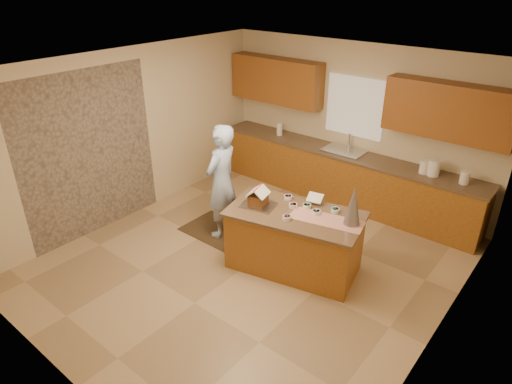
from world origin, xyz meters
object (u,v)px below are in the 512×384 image
island_base (294,242)px  gingerbread_house (258,198)px  boy (222,182)px  tinsel_tree (353,206)px

island_base → gingerbread_house: 0.78m
island_base → boy: (-1.36, 0.04, 0.48)m
gingerbread_house → boy: bearing=166.7°
tinsel_tree → boy: (-2.06, -0.17, -0.23)m
island_base → gingerbread_house: bearing=-174.8°
boy → gingerbread_house: 0.89m
boy → gingerbread_house: boy is taller
tinsel_tree → gingerbread_house: size_ratio=1.64×
boy → gingerbread_house: (0.86, -0.20, 0.09)m
tinsel_tree → gingerbread_house: bearing=-162.6°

